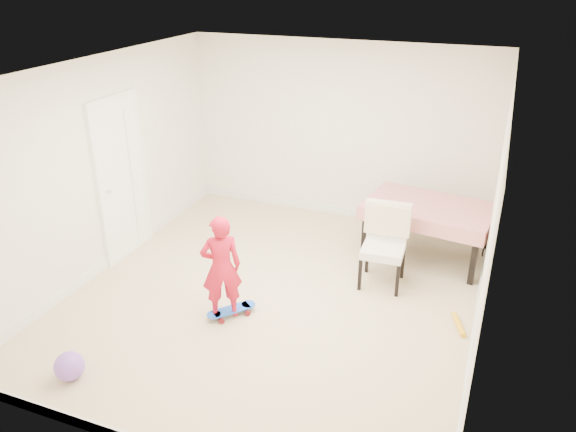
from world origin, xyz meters
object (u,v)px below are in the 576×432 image
at_px(dining_chair, 383,247).
at_px(child, 221,270).
at_px(skateboard, 232,312).
at_px(dining_table, 427,231).
at_px(balloon, 69,366).

xyz_separation_m(dining_chair, child, (-1.45, -1.32, 0.10)).
bearing_deg(dining_chair, skateboard, -140.46).
bearing_deg(dining_table, dining_chair, -104.74).
distance_m(dining_chair, balloon, 3.61).
height_order(dining_chair, skateboard, dining_chair).
xyz_separation_m(dining_chair, balloon, (-2.33, -2.73, -0.36)).
bearing_deg(child, balloon, 24.04).
relative_size(dining_table, dining_chair, 1.60).
xyz_separation_m(dining_table, balloon, (-2.72, -3.62, -0.23)).
distance_m(dining_table, dining_chair, 0.98).
bearing_deg(dining_table, balloon, -118.36).
height_order(dining_table, balloon, dining_table).
bearing_deg(balloon, child, 58.07).
distance_m(dining_table, child, 2.88).
relative_size(dining_chair, balloon, 3.54).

